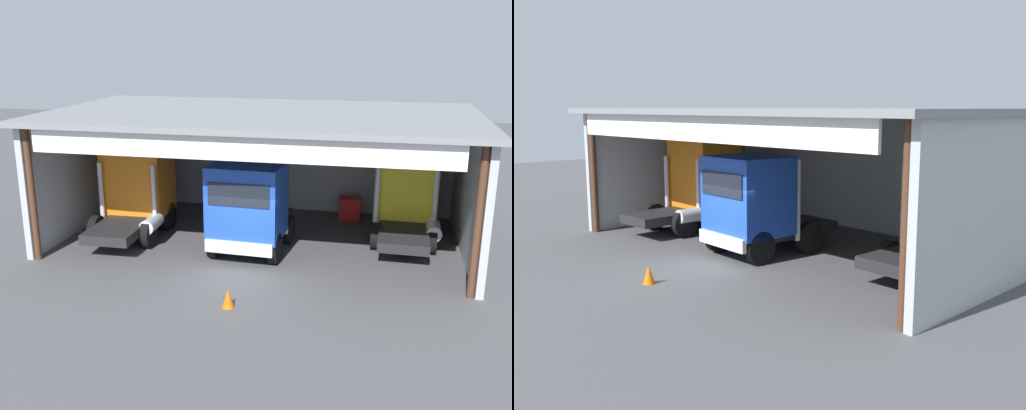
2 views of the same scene
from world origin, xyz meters
TOP-DOWN VIEW (x-y plane):
  - ground_plane at (0.00, 0.00)m, footprint 80.00×80.00m
  - workshop_shed at (0.00, 5.12)m, footprint 15.87×9.20m
  - truck_orange_center_right_bay at (-5.05, 3.71)m, footprint 2.65×4.82m
  - truck_blue_center_bay at (-0.12, 2.38)m, footprint 2.75×4.77m
  - truck_yellow_left_bay at (5.47, 5.52)m, footprint 2.56×5.05m
  - oil_drum at (3.38, 7.38)m, footprint 0.58×0.58m
  - tool_cart at (3.21, 7.30)m, footprint 0.90×0.60m
  - traffic_cone at (0.30, -2.13)m, footprint 0.36×0.36m

SIDE VIEW (x-z plane):
  - ground_plane at x=0.00m, z-range 0.00..0.00m
  - traffic_cone at x=0.30m, z-range 0.00..0.56m
  - oil_drum at x=3.38m, z-range 0.00..0.91m
  - tool_cart at x=3.21m, z-range 0.00..1.00m
  - truck_blue_center_bay at x=-0.12m, z-range 0.08..3.51m
  - truck_yellow_left_bay at x=5.47m, z-range 0.05..3.78m
  - truck_orange_center_right_bay at x=-5.05m, z-range 0.05..3.83m
  - workshop_shed at x=0.00m, z-range 1.00..6.02m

